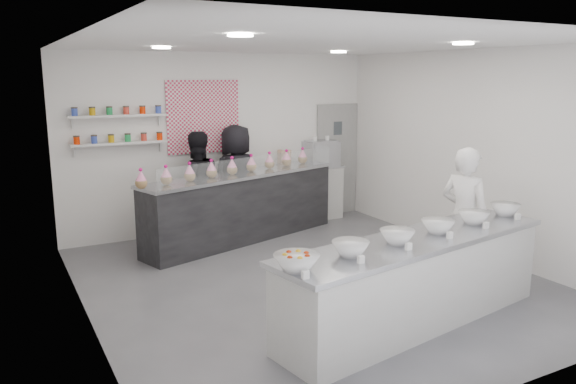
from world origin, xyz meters
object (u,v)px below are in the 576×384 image
object	(u,v)px
staff_left	(197,186)
staff_right	(237,180)
prep_counter	(416,281)
woman_prep	(464,217)
espresso_ledge	(308,194)
espresso_machine	(321,154)
back_bar	(243,207)

from	to	relation	value
staff_left	staff_right	xyz separation A→B (m)	(0.70, 0.00, 0.04)
prep_counter	woman_prep	xyz separation A→B (m)	(1.28, 0.60, 0.41)
espresso_ledge	woman_prep	bearing A→B (deg)	-89.18
staff_right	staff_left	bearing A→B (deg)	-7.33
woman_prep	staff_left	distance (m)	4.24
espresso_machine	back_bar	bearing A→B (deg)	-161.18
prep_counter	espresso_ledge	distance (m)	4.55
staff_right	back_bar	bearing A→B (deg)	70.59
espresso_machine	staff_right	xyz separation A→B (m)	(-1.77, -0.18, -0.30)
staff_left	staff_right	distance (m)	0.70
espresso_machine	woman_prep	distance (m)	3.80
espresso_ledge	back_bar	bearing A→B (deg)	-158.11
prep_counter	staff_left	distance (m)	4.33
back_bar	woman_prep	world-z (taller)	woman_prep
prep_counter	espresso_ledge	world-z (taller)	espresso_ledge
woman_prep	staff_right	size ratio (longest dim) A/B	0.97
espresso_machine	espresso_ledge	bearing A→B (deg)	180.00
prep_counter	back_bar	xyz separation A→B (m)	(-0.35, 3.75, 0.08)
prep_counter	staff_right	xyz separation A→B (m)	(-0.26, 4.20, 0.44)
staff_left	staff_right	world-z (taller)	staff_right
woman_prep	staff_right	world-z (taller)	staff_right
woman_prep	espresso_ledge	bearing A→B (deg)	-13.34
back_bar	espresso_machine	bearing A→B (deg)	2.02
espresso_machine	staff_left	world-z (taller)	staff_left
prep_counter	staff_right	size ratio (longest dim) A/B	1.90
espresso_ledge	woman_prep	xyz separation A→B (m)	(0.05, -3.78, 0.39)
prep_counter	espresso_ledge	bearing A→B (deg)	65.09
espresso_machine	woman_prep	bearing A→B (deg)	-93.47
staff_right	espresso_ledge	bearing A→B (deg)	179.58
prep_counter	espresso_ledge	size ratio (longest dim) A/B	2.62
back_bar	staff_left	distance (m)	0.82
prep_counter	staff_right	bearing A→B (deg)	84.24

